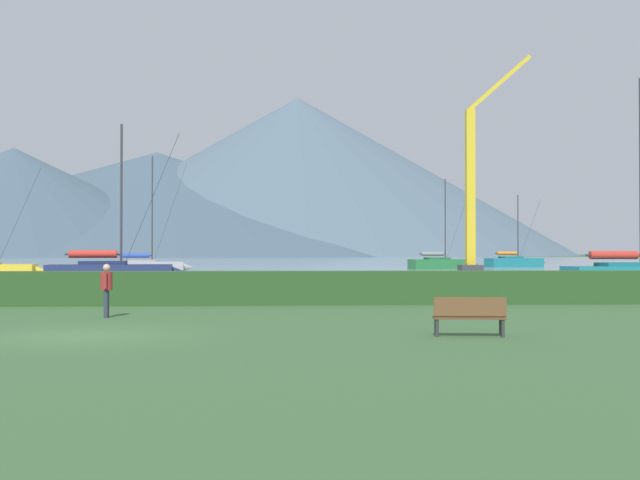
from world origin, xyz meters
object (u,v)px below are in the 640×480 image
(park_bench_near_path, at_px, (469,314))
(person_standing_walker, at_px, (107,286))
(sailboat_slip_0, at_px, (633,274))
(sailboat_slip_4, at_px, (147,266))
(sailboat_slip_8, at_px, (515,262))
(dock_crane, at_px, (472,199))
(sailboat_slip_6, at_px, (112,272))
(sailboat_slip_1, at_px, (441,263))

(park_bench_near_path, relative_size, person_standing_walker, 1.06)
(person_standing_walker, bearing_deg, sailboat_slip_0, 33.91)
(sailboat_slip_4, bearing_deg, sailboat_slip_8, 20.66)
(park_bench_near_path, bearing_deg, dock_crane, 82.62)
(sailboat_slip_6, bearing_deg, sailboat_slip_8, 44.66)
(sailboat_slip_0, height_order, park_bench_near_path, sailboat_slip_0)
(sailboat_slip_0, relative_size, sailboat_slip_8, 1.28)
(sailboat_slip_0, distance_m, sailboat_slip_4, 44.57)
(sailboat_slip_8, distance_m, park_bench_near_path, 87.48)
(person_standing_walker, bearing_deg, dock_crane, 60.02)
(sailboat_slip_6, height_order, person_standing_walker, sailboat_slip_6)
(sailboat_slip_0, bearing_deg, dock_crane, 90.81)
(dock_crane, bearing_deg, park_bench_near_path, -104.03)
(dock_crane, bearing_deg, sailboat_slip_8, 66.47)
(sailboat_slip_4, distance_m, park_bench_near_path, 58.80)
(sailboat_slip_4, height_order, dock_crane, dock_crane)
(sailboat_slip_4, distance_m, sailboat_slip_8, 50.95)
(sailboat_slip_1, xyz_separation_m, sailboat_slip_4, (-31.13, -15.69, -0.03))
(person_standing_walker, relative_size, dock_crane, 0.08)
(sailboat_slip_4, height_order, park_bench_near_path, sailboat_slip_4)
(person_standing_walker, bearing_deg, sailboat_slip_4, 93.92)
(sailboat_slip_4, height_order, person_standing_walker, sailboat_slip_4)
(sailboat_slip_0, xyz_separation_m, sailboat_slip_6, (-30.94, 6.02, -0.00))
(sailboat_slip_8, xyz_separation_m, dock_crane, (-12.93, -29.69, 6.20))
(sailboat_slip_0, bearing_deg, park_bench_near_path, -125.73)
(sailboat_slip_8, relative_size, person_standing_walker, 5.72)
(sailboat_slip_8, relative_size, dock_crane, 0.46)
(sailboat_slip_0, relative_size, sailboat_slip_6, 1.20)
(dock_crane, bearing_deg, sailboat_slip_1, 87.21)
(sailboat_slip_4, height_order, sailboat_slip_8, sailboat_slip_4)
(sailboat_slip_0, height_order, dock_crane, dock_crane)
(sailboat_slip_1, height_order, dock_crane, dock_crane)
(sailboat_slip_8, xyz_separation_m, park_bench_near_path, (-26.35, -83.41, -0.17))
(park_bench_near_path, bearing_deg, sailboat_slip_6, 121.72)
(sailboat_slip_6, xyz_separation_m, park_bench_near_path, (15.02, -32.11, -0.20))
(sailboat_slip_0, bearing_deg, sailboat_slip_6, 164.65)
(park_bench_near_path, xyz_separation_m, person_standing_walker, (-9.84, 6.05, 0.44))
(sailboat_slip_0, height_order, person_standing_walker, sailboat_slip_0)
(sailboat_slip_1, xyz_separation_m, park_bench_near_path, (-14.32, -72.04, -0.16))
(sailboat_slip_0, height_order, sailboat_slip_1, sailboat_slip_0)
(sailboat_slip_0, relative_size, dock_crane, 0.60)
(sailboat_slip_1, distance_m, dock_crane, 19.36)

